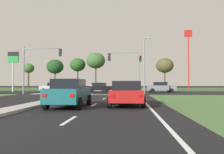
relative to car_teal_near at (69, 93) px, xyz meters
name	(u,v)px	position (x,y,z in m)	size (l,w,h in m)	color
ground_plane	(91,92)	(-2.28, 21.51, -0.82)	(200.00, 200.00, 0.00)	black
grass_verge_far_left	(13,89)	(-27.78, 46.01, -0.81)	(35.00, 35.00, 0.01)	#385B2D
grass_verge_far_right	(206,89)	(23.22, 46.01, -0.81)	(35.00, 35.00, 0.01)	#385B2D
median_island_near	(46,102)	(-2.28, 2.51, -0.75)	(1.20, 22.00, 0.14)	#ADA89E
median_island_far	(107,88)	(-2.28, 46.51, -0.75)	(1.20, 36.00, 0.14)	#ADA89E
lane_dash_near	(69,120)	(1.22, -4.60, -0.81)	(0.14, 2.00, 0.01)	silver
lane_dash_second	(94,105)	(1.22, 1.40, -0.81)	(0.14, 2.00, 0.01)	silver
lane_dash_third	(104,99)	(1.22, 7.40, -0.81)	(0.14, 2.00, 0.01)	silver
lane_dash_fourth	(110,95)	(1.22, 13.40, -0.81)	(0.14, 2.00, 0.01)	silver
edge_line_right	(145,102)	(4.57, 3.51, -0.81)	(0.14, 24.00, 0.01)	silver
stop_bar_near	(113,95)	(1.52, 14.51, -0.81)	(6.40, 0.50, 0.01)	silver
crosswalk_bar_near	(37,94)	(-8.68, 16.31, -0.81)	(0.70, 2.80, 0.01)	silver
crosswalk_bar_second	(45,94)	(-7.53, 16.31, -0.81)	(0.70, 2.80, 0.01)	silver
crosswalk_bar_third	(54,94)	(-6.38, 16.31, -0.81)	(0.70, 2.80, 0.01)	silver
crosswalk_bar_fourth	(63,94)	(-5.23, 16.31, -0.81)	(0.70, 2.80, 0.01)	silver
crosswalk_bar_fifth	(71,94)	(-4.08, 16.31, -0.81)	(0.70, 2.80, 0.01)	silver
crosswalk_bar_sixth	(80,94)	(-2.93, 16.31, -0.81)	(0.70, 2.80, 0.01)	silver
crosswalk_bar_seventh	(89,94)	(-1.78, 16.31, -0.81)	(0.70, 2.80, 0.01)	silver
car_teal_near	(69,93)	(0.00, 0.00, 0.00)	(1.99, 4.31, 1.60)	#19565B
car_silver_second	(54,87)	(-8.38, 22.36, -0.04)	(4.33, 2.00, 1.51)	#B7B7BC
car_black_third	(99,87)	(-1.19, 22.12, -0.05)	(4.46, 2.05, 1.49)	black
car_red_fourth	(127,93)	(3.26, 1.03, -0.05)	(2.06, 4.35, 1.50)	#A31919
car_white_fifth	(95,86)	(-4.50, 40.71, -0.05)	(2.06, 4.28, 1.50)	silver
car_grey_sixth	(161,87)	(8.39, 22.41, 0.00)	(4.44, 1.95, 1.59)	slate
traffic_signal_near_left	(37,61)	(-8.12, 14.91, 3.35)	(5.06, 0.32, 6.05)	gray
traffic_signal_near_right	(130,64)	(3.63, 14.91, 2.92)	(4.60, 0.32, 5.41)	gray
traffic_signal_far_right	(139,67)	(5.32, 26.16, 3.39)	(0.32, 5.53, 6.06)	gray
street_lamp_second	(144,62)	(6.05, 24.43, 4.07)	(1.06, 1.87, 8.73)	gray
pedestrian_at_median	(98,84)	(-2.52, 30.61, 0.40)	(0.34, 0.34, 1.77)	maroon
fastfood_pole_sign	(188,47)	(17.90, 42.46, 9.38)	(1.80, 0.40, 14.31)	red
fuel_price_totem	(13,63)	(-15.73, 23.32, 4.05)	(1.80, 0.24, 6.64)	silver
treeline_near	(29,69)	(-25.64, 50.90, 4.94)	(3.26, 3.26, 7.24)	#423323
treeline_second	(55,67)	(-18.73, 53.87, 5.68)	(5.07, 5.07, 8.68)	#423323
treeline_third	(78,65)	(-12.17, 55.60, 6.35)	(4.79, 4.79, 9.24)	#423323
treeline_fourth	(96,61)	(-6.13, 52.78, 7.31)	(5.53, 5.53, 10.51)	#423323
treeline_fifth	(165,66)	(13.90, 52.75, 5.75)	(4.99, 4.99, 8.71)	#423323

